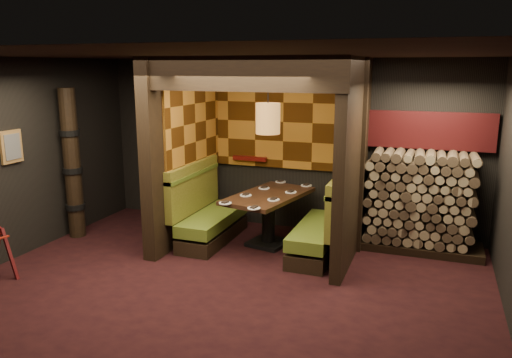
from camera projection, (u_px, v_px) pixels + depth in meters
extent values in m
cube|color=black|center=(220.00, 292.00, 6.18)|extent=(6.50, 5.50, 0.02)
cube|color=black|center=(216.00, 53.00, 5.54)|extent=(6.50, 5.50, 0.02)
cube|color=black|center=(286.00, 145.00, 8.39)|extent=(6.50, 0.02, 2.85)
cube|color=black|center=(48.00, 265.00, 3.33)|extent=(6.50, 0.02, 2.85)
cube|color=black|center=(5.00, 161.00, 6.95)|extent=(0.02, 5.50, 2.85)
cube|color=black|center=(183.00, 151.00, 7.82)|extent=(0.20, 2.20, 2.85)
cube|color=black|center=(353.00, 161.00, 6.98)|extent=(0.15, 2.10, 2.85)
cube|color=black|center=(238.00, 74.00, 6.24)|extent=(2.85, 0.18, 0.44)
cube|color=#AA6A1F|center=(284.00, 122.00, 8.26)|extent=(2.40, 0.06, 1.55)
cube|color=#AA6A1F|center=(194.00, 123.00, 7.85)|extent=(0.04, 1.85, 1.45)
cube|color=#530C09|center=(250.00, 158.00, 8.54)|extent=(0.60, 0.12, 0.07)
cube|color=black|center=(213.00, 234.00, 7.95)|extent=(0.55, 1.60, 0.22)
cube|color=#566C20|center=(213.00, 219.00, 7.89)|extent=(0.55, 1.60, 0.18)
cube|color=#5E641B|center=(193.00, 193.00, 7.92)|extent=(0.12, 1.60, 0.78)
cube|color=#566C20|center=(193.00, 172.00, 7.84)|extent=(0.15, 1.60, 0.06)
cube|color=black|center=(316.00, 247.00, 7.39)|extent=(0.55, 1.60, 0.22)
cube|color=#566C20|center=(317.00, 231.00, 7.33)|extent=(0.55, 1.60, 0.18)
cube|color=#5E641B|center=(340.00, 207.00, 7.13)|extent=(0.12, 1.60, 0.78)
cube|color=#566C20|center=(341.00, 184.00, 7.06)|extent=(0.15, 1.60, 0.06)
cube|color=black|center=(268.00, 243.00, 7.78)|extent=(0.65, 0.65, 0.06)
cylinder|color=black|center=(268.00, 221.00, 7.71)|extent=(0.20, 0.20, 0.76)
cube|color=#3B2114|center=(269.00, 196.00, 7.62)|extent=(1.15, 1.69, 0.06)
cylinder|color=white|center=(225.00, 203.00, 7.08)|extent=(0.18, 0.18, 0.01)
cube|color=black|center=(225.00, 202.00, 7.08)|extent=(0.09, 0.12, 0.02)
cylinder|color=white|center=(254.00, 208.00, 6.83)|extent=(0.18, 0.18, 0.01)
cube|color=black|center=(254.00, 207.00, 6.82)|extent=(0.09, 0.12, 0.02)
cylinder|color=white|center=(246.00, 195.00, 7.52)|extent=(0.18, 0.18, 0.01)
cube|color=black|center=(246.00, 194.00, 7.51)|extent=(0.09, 0.12, 0.02)
cylinder|color=white|center=(273.00, 200.00, 7.26)|extent=(0.18, 0.18, 0.01)
cube|color=black|center=(273.00, 199.00, 7.26)|extent=(0.09, 0.12, 0.02)
cylinder|color=white|center=(264.00, 188.00, 7.95)|extent=(0.18, 0.18, 0.01)
cube|color=black|center=(264.00, 187.00, 7.95)|extent=(0.09, 0.12, 0.02)
cylinder|color=white|center=(291.00, 192.00, 7.70)|extent=(0.18, 0.18, 0.01)
cube|color=black|center=(291.00, 191.00, 7.70)|extent=(0.09, 0.12, 0.02)
cylinder|color=white|center=(281.00, 182.00, 8.39)|extent=(0.18, 0.18, 0.01)
cube|color=black|center=(281.00, 181.00, 8.39)|extent=(0.09, 0.12, 0.02)
cylinder|color=white|center=(306.00, 185.00, 8.14)|extent=(0.18, 0.18, 0.01)
cube|color=black|center=(306.00, 184.00, 8.13)|extent=(0.09, 0.12, 0.02)
cylinder|color=#905E2A|center=(268.00, 119.00, 7.31)|extent=(0.36, 0.36, 0.45)
sphere|color=#FFC672|center=(268.00, 119.00, 7.31)|extent=(0.18, 0.18, 0.18)
cylinder|color=black|center=(268.00, 80.00, 7.19)|extent=(0.02, 0.02, 0.65)
cube|color=olive|center=(11.00, 147.00, 6.99)|extent=(0.04, 0.36, 0.46)
cube|color=#3F3F3F|center=(13.00, 147.00, 6.98)|extent=(0.01, 0.27, 0.36)
cube|color=#42080A|center=(10.00, 255.00, 6.53)|extent=(0.31, 0.12, 0.70)
cylinder|color=black|center=(72.00, 164.00, 7.94)|extent=(0.26, 0.26, 2.40)
cylinder|color=black|center=(76.00, 206.00, 8.09)|extent=(0.31, 0.31, 0.09)
cylinder|color=black|center=(73.00, 170.00, 7.96)|extent=(0.31, 0.31, 0.09)
cylinder|color=black|center=(69.00, 133.00, 7.83)|extent=(0.31, 0.31, 0.09)
cube|color=black|center=(421.00, 246.00, 7.55)|extent=(1.73, 0.70, 0.12)
cube|color=brown|center=(425.00, 198.00, 7.38)|extent=(1.73, 0.70, 1.38)
cube|color=maroon|center=(431.00, 131.00, 7.47)|extent=(1.83, 0.10, 0.56)
cube|color=black|center=(362.00, 158.00, 7.19)|extent=(0.08, 0.08, 2.85)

